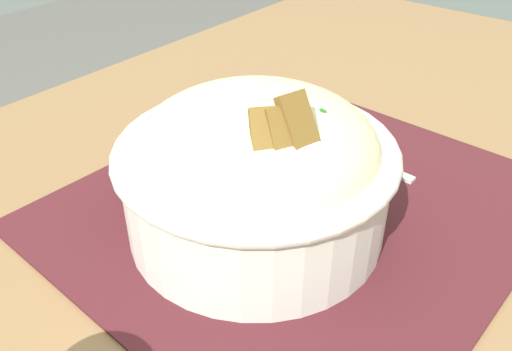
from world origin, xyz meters
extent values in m
cube|color=olive|center=(0.00, 0.00, 0.70)|extent=(1.23, 0.81, 0.03)
cylinder|color=brown|center=(0.56, 0.34, 0.34)|extent=(0.04, 0.04, 0.68)
cube|color=#47191E|center=(-0.01, 0.03, 0.72)|extent=(0.40, 0.36, 0.00)
cylinder|color=silver|center=(-0.06, 0.04, 0.76)|extent=(0.20, 0.20, 0.08)
torus|color=silver|center=(-0.06, 0.04, 0.79)|extent=(0.21, 0.21, 0.01)
ellipsoid|color=beige|center=(-0.06, 0.04, 0.79)|extent=(0.25, 0.25, 0.09)
sphere|color=#236B1D|center=(-0.03, 0.03, 0.82)|extent=(0.03, 0.03, 0.03)
sphere|color=#236B1D|center=(-0.04, 0.07, 0.82)|extent=(0.03, 0.03, 0.03)
sphere|color=#236B1D|center=(-0.04, 0.00, 0.82)|extent=(0.03, 0.03, 0.03)
cylinder|color=orange|center=(-0.04, -0.01, 0.81)|extent=(0.02, 0.03, 0.01)
cylinder|color=orange|center=(-0.04, 0.01, 0.81)|extent=(0.03, 0.02, 0.01)
cylinder|color=orange|center=(-0.03, 0.09, 0.81)|extent=(0.02, 0.04, 0.01)
cube|color=brown|center=(-0.09, 0.00, 0.83)|extent=(0.04, 0.04, 0.04)
cube|color=brown|center=(-0.08, -0.01, 0.83)|extent=(0.03, 0.04, 0.05)
cube|color=brown|center=(-0.07, -0.01, 0.83)|extent=(0.03, 0.04, 0.05)
cube|color=silver|center=(0.09, 0.00, 0.72)|extent=(0.01, 0.07, 0.00)
cube|color=silver|center=(0.09, 0.04, 0.72)|extent=(0.01, 0.01, 0.00)
cube|color=silver|center=(0.09, 0.06, 0.72)|extent=(0.02, 0.03, 0.00)
cube|color=silver|center=(0.10, 0.09, 0.72)|extent=(0.00, 0.02, 0.00)
cube|color=silver|center=(0.09, 0.09, 0.72)|extent=(0.00, 0.02, 0.00)
cube|color=silver|center=(0.09, 0.09, 0.72)|extent=(0.00, 0.02, 0.00)
cube|color=silver|center=(0.08, 0.09, 0.72)|extent=(0.00, 0.02, 0.00)
camera|label=1|loc=(-0.32, -0.18, 1.00)|focal=37.85mm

